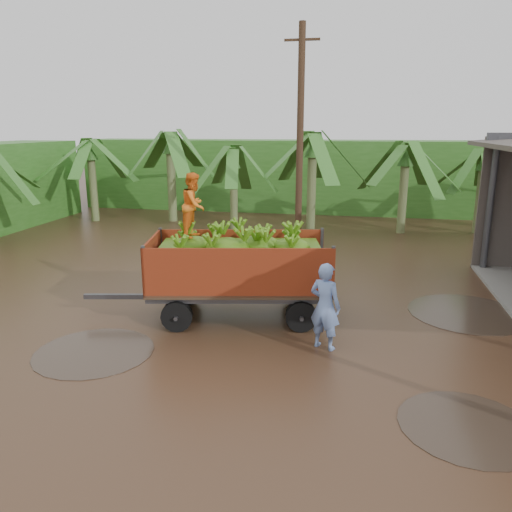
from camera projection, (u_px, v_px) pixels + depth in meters
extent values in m
plane|color=black|center=(287.00, 327.00, 11.01)|extent=(100.00, 100.00, 0.00)
cube|color=#2D661E|center=(292.00, 175.00, 26.12)|extent=(22.00, 3.00, 3.60)
cube|color=#47474C|center=(119.00, 296.00, 11.48)|extent=(1.59, 0.41, 0.11)
imported|color=orange|center=(194.00, 205.00, 11.08)|extent=(0.58, 0.72, 1.44)
imported|color=#6E8CC9|center=(325.00, 306.00, 9.74)|extent=(0.75, 0.64, 1.76)
cylinder|color=#47301E|center=(300.00, 140.00, 17.40)|extent=(0.24, 0.24, 7.65)
cube|color=#47301E|center=(302.00, 40.00, 16.58)|extent=(1.20, 0.08, 0.08)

